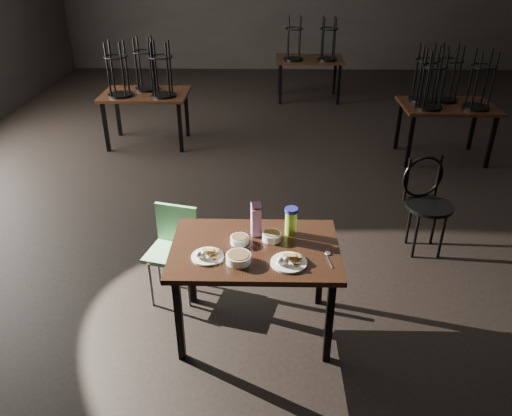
{
  "coord_description": "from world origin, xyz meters",
  "views": [
    {
      "loc": [
        -0.59,
        -5.55,
        2.7
      ],
      "look_at": [
        -0.66,
        -2.18,
        0.85
      ],
      "focal_mm": 35.0,
      "sensor_mm": 36.0,
      "label": 1
    }
  ],
  "objects_px": {
    "main_table": "(255,257)",
    "water_bottle": "(291,221)",
    "school_chair": "(173,244)",
    "juice_carton": "(256,220)",
    "bentwood_chair": "(426,197)"
  },
  "relations": [
    {
      "from": "main_table",
      "to": "water_bottle",
      "type": "relative_size",
      "value": 5.6
    },
    {
      "from": "school_chair",
      "to": "main_table",
      "type": "bearing_deg",
      "value": -19.72
    },
    {
      "from": "juice_carton",
      "to": "school_chair",
      "type": "relative_size",
      "value": 0.36
    },
    {
      "from": "juice_carton",
      "to": "school_chair",
      "type": "xyz_separation_m",
      "value": [
        -0.69,
        0.29,
        -0.41
      ]
    },
    {
      "from": "water_bottle",
      "to": "bentwood_chair",
      "type": "distance_m",
      "value": 1.69
    },
    {
      "from": "juice_carton",
      "to": "water_bottle",
      "type": "xyz_separation_m",
      "value": [
        0.26,
        0.02,
        -0.02
      ]
    },
    {
      "from": "main_table",
      "to": "juice_carton",
      "type": "height_order",
      "value": "juice_carton"
    },
    {
      "from": "main_table",
      "to": "water_bottle",
      "type": "xyz_separation_m",
      "value": [
        0.26,
        0.19,
        0.19
      ]
    },
    {
      "from": "main_table",
      "to": "water_bottle",
      "type": "bearing_deg",
      "value": 36.22
    },
    {
      "from": "juice_carton",
      "to": "school_chair",
      "type": "distance_m",
      "value": 0.85
    },
    {
      "from": "water_bottle",
      "to": "bentwood_chair",
      "type": "height_order",
      "value": "water_bottle"
    },
    {
      "from": "water_bottle",
      "to": "school_chair",
      "type": "relative_size",
      "value": 0.28
    },
    {
      "from": "juice_carton",
      "to": "water_bottle",
      "type": "height_order",
      "value": "juice_carton"
    },
    {
      "from": "juice_carton",
      "to": "bentwood_chair",
      "type": "bearing_deg",
      "value": 33.07
    },
    {
      "from": "bentwood_chair",
      "to": "juice_carton",
      "type": "bearing_deg",
      "value": -161.49
    }
  ]
}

